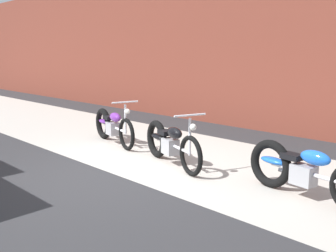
{
  "coord_description": "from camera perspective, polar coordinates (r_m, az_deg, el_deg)",
  "views": [
    {
      "loc": [
        5.04,
        -3.65,
        1.98
      ],
      "look_at": [
        0.42,
        0.92,
        0.75
      ],
      "focal_mm": 40.66,
      "sensor_mm": 36.0,
      "label": 1
    }
  ],
  "objects": [
    {
      "name": "motorcycle_purple",
      "position": [
        8.68,
        -8.48,
        0.09
      ],
      "size": [
        1.97,
        0.74,
        1.03
      ],
      "rotation": [
        0.0,
        0.0,
        -0.24
      ],
      "color": "black",
      "rests_on": "ground"
    },
    {
      "name": "motorcycle_blue",
      "position": [
        5.64,
        19.03,
        -6.18
      ],
      "size": [
        2.0,
        0.64,
        1.03
      ],
      "rotation": [
        0.0,
        0.0,
        -0.15
      ],
      "color": "black",
      "rests_on": "ground"
    },
    {
      "name": "brick_building_wall",
      "position": [
        10.19,
        16.03,
        12.36
      ],
      "size": [
        36.0,
        0.5,
        4.69
      ],
      "primitive_type": "cube",
      "color": "brown",
      "rests_on": "ground"
    },
    {
      "name": "motorcycle_black",
      "position": [
        6.94,
        0.06,
        -2.47
      ],
      "size": [
        1.94,
        0.83,
        1.03
      ],
      "rotation": [
        0.0,
        0.0,
        -0.31
      ],
      "color": "black",
      "rests_on": "ground"
    },
    {
      "name": "sidewalk_slab",
      "position": [
        7.65,
        2.24,
        -4.28
      ],
      "size": [
        36.0,
        3.5,
        0.01
      ],
      "primitive_type": "cube",
      "color": "#B2ADA3",
      "rests_on": "ground"
    },
    {
      "name": "ground_plane",
      "position": [
        6.53,
        -8.39,
        -7.05
      ],
      "size": [
        80.0,
        80.0,
        0.0
      ],
      "primitive_type": "plane",
      "color": "#2D2D30"
    }
  ]
}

